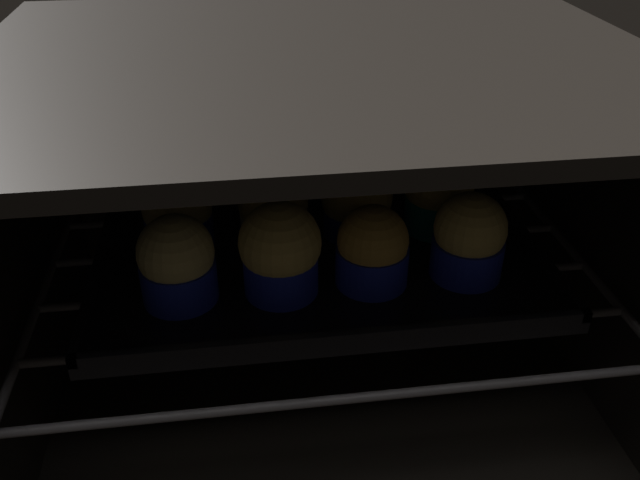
# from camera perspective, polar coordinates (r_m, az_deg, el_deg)

# --- Properties ---
(oven_cavity) EXTENTS (0.59, 0.47, 0.37)m
(oven_cavity) POSITION_cam_1_polar(r_m,az_deg,el_deg) (0.70, -0.63, 2.12)
(oven_cavity) COLOR black
(oven_cavity) RESTS_ON ground
(oven_rack) EXTENTS (0.55, 0.42, 0.01)m
(oven_rack) POSITION_cam_1_polar(r_m,az_deg,el_deg) (0.68, -0.16, -2.13)
(oven_rack) COLOR #4C494C
(oven_rack) RESTS_ON oven_cavity
(baking_tray) EXTENTS (0.44, 0.26, 0.02)m
(baking_tray) POSITION_cam_1_polar(r_m,az_deg,el_deg) (0.66, 0.00, -2.04)
(baking_tray) COLOR black
(baking_tray) RESTS_ON oven_rack
(muffin_row0_col0) EXTENTS (0.07, 0.07, 0.08)m
(muffin_row0_col0) POSITION_cam_1_polar(r_m,az_deg,el_deg) (0.60, -12.22, -1.90)
(muffin_row0_col0) COLOR #1928B7
(muffin_row0_col0) RESTS_ON baking_tray
(muffin_row0_col1) EXTENTS (0.07, 0.07, 0.09)m
(muffin_row0_col1) POSITION_cam_1_polar(r_m,az_deg,el_deg) (0.59, -3.45, -1.02)
(muffin_row0_col1) COLOR #1928B7
(muffin_row0_col1) RESTS_ON baking_tray
(muffin_row0_col2) EXTENTS (0.07, 0.07, 0.08)m
(muffin_row0_col2) POSITION_cam_1_polar(r_m,az_deg,el_deg) (0.61, 4.54, -0.83)
(muffin_row0_col2) COLOR #1928B7
(muffin_row0_col2) RESTS_ON baking_tray
(muffin_row0_col3) EXTENTS (0.07, 0.07, 0.08)m
(muffin_row0_col3) POSITION_cam_1_polar(r_m,az_deg,el_deg) (0.63, 12.70, 0.14)
(muffin_row0_col3) COLOR #1928B7
(muffin_row0_col3) RESTS_ON baking_tray
(muffin_row1_col0) EXTENTS (0.07, 0.07, 0.08)m
(muffin_row1_col0) POSITION_cam_1_polar(r_m,az_deg,el_deg) (0.68, -12.12, 2.11)
(muffin_row1_col0) COLOR #1928B7
(muffin_row1_col0) RESTS_ON baking_tray
(muffin_row1_col1) EXTENTS (0.07, 0.07, 0.08)m
(muffin_row1_col1) POSITION_cam_1_polar(r_m,az_deg,el_deg) (0.67, -4.04, 2.64)
(muffin_row1_col1) COLOR silver
(muffin_row1_col1) RESTS_ON baking_tray
(muffin_row1_col2) EXTENTS (0.07, 0.07, 0.08)m
(muffin_row1_col2) POSITION_cam_1_polar(r_m,az_deg,el_deg) (0.69, 3.16, 3.35)
(muffin_row1_col2) COLOR #1928B7
(muffin_row1_col2) RESTS_ON baking_tray
(muffin_row1_col3) EXTENTS (0.07, 0.07, 0.09)m
(muffin_row1_col3) POSITION_cam_1_polar(r_m,az_deg,el_deg) (0.70, 10.13, 4.04)
(muffin_row1_col3) COLOR #0C8C84
(muffin_row1_col3) RESTS_ON baking_tray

